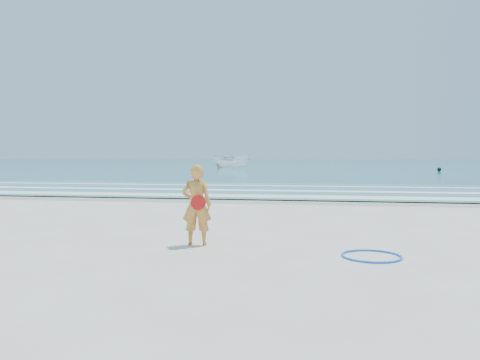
# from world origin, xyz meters

# --- Properties ---
(ground) EXTENTS (400.00, 400.00, 0.00)m
(ground) POSITION_xyz_m (0.00, 0.00, 0.00)
(ground) COLOR silver
(ground) RESTS_ON ground
(wet_sand) EXTENTS (400.00, 2.40, 0.00)m
(wet_sand) POSITION_xyz_m (0.00, 9.00, 0.00)
(wet_sand) COLOR #B2A893
(wet_sand) RESTS_ON ground
(ocean) EXTENTS (400.00, 190.00, 0.04)m
(ocean) POSITION_xyz_m (0.00, 105.00, 0.02)
(ocean) COLOR #19727F
(ocean) RESTS_ON ground
(shallow) EXTENTS (400.00, 10.00, 0.01)m
(shallow) POSITION_xyz_m (0.00, 14.00, 0.04)
(shallow) COLOR #59B7AD
(shallow) RESTS_ON ocean
(foam_near) EXTENTS (400.00, 1.40, 0.01)m
(foam_near) POSITION_xyz_m (0.00, 10.30, 0.05)
(foam_near) COLOR white
(foam_near) RESTS_ON shallow
(foam_mid) EXTENTS (400.00, 0.90, 0.01)m
(foam_mid) POSITION_xyz_m (0.00, 13.20, 0.05)
(foam_mid) COLOR white
(foam_mid) RESTS_ON shallow
(foam_far) EXTENTS (400.00, 0.60, 0.01)m
(foam_far) POSITION_xyz_m (0.00, 16.50, 0.05)
(foam_far) COLOR white
(foam_far) RESTS_ON shallow
(hoop) EXTENTS (1.17, 1.17, 0.03)m
(hoop) POSITION_xyz_m (3.29, 0.08, 0.02)
(hoop) COLOR blue
(hoop) RESTS_ON ground
(boat) EXTENTS (5.04, 2.37, 1.88)m
(boat) POSITION_xyz_m (-8.45, 50.39, 0.98)
(boat) COLOR white
(boat) RESTS_ON ocean
(buoy) EXTENTS (0.40, 0.40, 0.40)m
(buoy) POSITION_xyz_m (14.14, 41.64, 0.24)
(buoy) COLOR black
(buoy) RESTS_ON ocean
(woman) EXTENTS (0.57, 0.43, 1.45)m
(woman) POSITION_xyz_m (0.30, 0.57, 0.73)
(woman) COLOR orange
(woman) RESTS_ON ground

